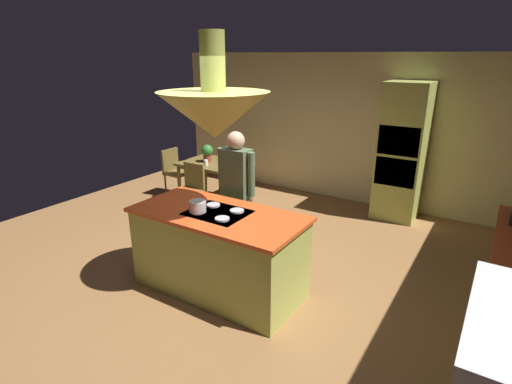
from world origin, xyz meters
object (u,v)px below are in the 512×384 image
oven_tower (401,152)px  cooking_pot_on_cooktop (198,206)px  cup_on_table (206,163)px  chair_facing_island (191,187)px  dining_table (215,168)px  person_at_island (236,188)px  chair_by_back_wall (236,169)px  kitchen_island (219,251)px  chair_at_corner (175,169)px  potted_plant_on_table (207,152)px

oven_tower → cooking_pot_on_cooktop: 3.60m
cup_on_table → cooking_pot_on_cooktop: bearing=-52.4°
chair_facing_island → cooking_pot_on_cooktop: size_ratio=4.83×
dining_table → cup_on_table: bearing=-95.5°
person_at_island → cup_on_table: 1.87m
chair_facing_island → chair_by_back_wall: size_ratio=1.00×
dining_table → chair_by_back_wall: 0.65m
chair_facing_island → cup_on_table: bearing=92.7°
person_at_island → chair_by_back_wall: 2.51m
kitchen_island → oven_tower: (1.10, 3.24, 0.60)m
chair_at_corner → cup_on_table: 1.00m
cooking_pot_on_cooktop → dining_table: bearing=124.6°
person_at_island → chair_at_corner: person_at_island is taller
kitchen_island → person_at_island: person_at_island is taller
person_at_island → cooking_pot_on_cooktop: (0.11, -0.85, 0.06)m
oven_tower → chair_facing_island: oven_tower is taller
oven_tower → dining_table: oven_tower is taller
oven_tower → chair_at_corner: bearing=-163.1°
chair_facing_island → cup_on_table: chair_facing_island is taller
chair_facing_island → cup_on_table: (-0.02, 0.43, 0.30)m
kitchen_island → cooking_pot_on_cooktop: cooking_pot_on_cooktop is taller
oven_tower → cup_on_table: (-2.82, -1.35, -0.26)m
person_at_island → chair_facing_island: person_at_island is taller
dining_table → chair_facing_island: bearing=-90.0°
kitchen_island → potted_plant_on_table: (-1.84, 2.08, 0.46)m
chair_by_back_wall → cup_on_table: chair_by_back_wall is taller
oven_tower → dining_table: 3.05m
oven_tower → cooking_pot_on_cooktop: size_ratio=11.88×
chair_facing_island → cup_on_table: 0.52m
chair_by_back_wall → cooking_pot_on_cooktop: size_ratio=4.83×
dining_table → potted_plant_on_table: potted_plant_on_table is taller
kitchen_island → chair_by_back_wall: (-1.70, 2.73, 0.04)m
cooking_pot_on_cooktop → chair_at_corner: bearing=138.2°
dining_table → person_at_island: 2.01m
dining_table → cooking_pot_on_cooktop: size_ratio=6.36×
oven_tower → person_at_island: bearing=-118.5°
cup_on_table → oven_tower: bearing=25.6°
person_at_island → cooking_pot_on_cooktop: 0.86m
kitchen_island → chair_at_corner: kitchen_island is taller
kitchen_island → dining_table: (-1.70, 2.10, 0.19)m
oven_tower → person_at_island: oven_tower is taller
kitchen_island → chair_facing_island: (-1.70, 1.47, 0.04)m
cooking_pot_on_cooktop → chair_facing_island: bearing=134.0°
chair_at_corner → oven_tower: bearing=-73.1°
oven_tower → chair_at_corner: oven_tower is taller
kitchen_island → chair_by_back_wall: 3.22m
oven_tower → chair_facing_island: 3.36m
chair_by_back_wall → person_at_island: bearing=125.5°
chair_facing_island → person_at_island: bearing=-27.4°
oven_tower → potted_plant_on_table: size_ratio=7.13×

